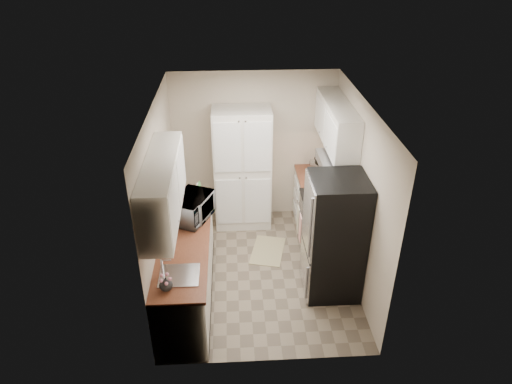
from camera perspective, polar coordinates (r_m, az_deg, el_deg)
ground at (r=6.74m, az=0.50°, el=-9.81°), size 3.20×3.20×0.00m
room_shell at (r=5.83m, az=0.40°, el=2.55°), size 2.64×3.24×2.52m
pantry_cabinet at (r=7.28m, az=-1.71°, el=2.88°), size 0.90×0.55×2.00m
base_cabinet_left at (r=6.15m, az=-8.59°, el=-9.43°), size 0.60×2.30×0.88m
countertop_left at (r=5.87m, az=-8.92°, el=-5.94°), size 0.63×2.33×0.04m
base_cabinet_right at (r=7.56m, az=7.43°, el=-1.13°), size 0.60×0.80×0.88m
countertop_right at (r=7.34m, az=7.66°, el=1.96°), size 0.63×0.83×0.04m
electric_range at (r=6.88m, az=8.45°, el=-4.27°), size 0.71×0.78×1.13m
refrigerator at (r=6.02m, az=9.80°, el=-5.58°), size 0.70×0.72×1.70m
microwave at (r=6.15m, az=-7.98°, el=-1.96°), size 0.62×0.72×0.34m
wine_bottle at (r=6.58m, az=-9.09°, el=0.02°), size 0.08×0.08×0.30m
flower_vase at (r=5.10m, az=-11.21°, el=-11.20°), size 0.15×0.15×0.15m
cutting_board at (r=6.57m, az=-6.99°, el=-0.06°), size 0.03×0.21×0.26m
toaster_oven at (r=7.30m, az=8.50°, el=2.88°), size 0.42×0.46×0.22m
fruit_basket at (r=7.21m, az=8.43°, el=4.04°), size 0.34×0.34×0.12m
kitchen_mat at (r=7.11m, az=1.49°, el=-7.33°), size 0.62×0.83×0.01m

